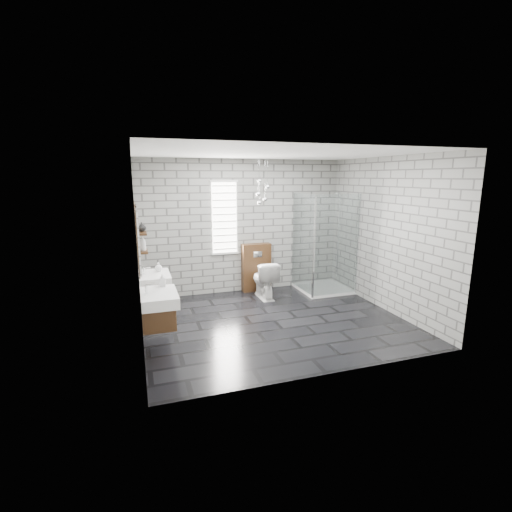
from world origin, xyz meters
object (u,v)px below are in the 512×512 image
vanity_left (156,300)px  toilet (264,279)px  vanity_right (152,280)px  cistern_panel (256,267)px  shower_enclosure (322,268)px

vanity_left → toilet: bearing=39.4°
vanity_right → cistern_panel: size_ratio=1.57×
vanity_left → vanity_right: same height
vanity_right → shower_enclosure: 3.49m
vanity_right → cistern_panel: vanity_right is taller
toilet → vanity_right: bearing=19.1°
vanity_left → cistern_panel: (2.15, 2.26, -0.26)m
toilet → vanity_left: bearing=39.4°
shower_enclosure → toilet: (-1.26, 0.02, -0.13)m
vanity_right → toilet: bearing=19.1°
toilet → shower_enclosure: bearing=178.9°
vanity_right → cistern_panel: 2.49m
cistern_panel → shower_enclosure: (1.26, -0.52, 0.00)m
vanity_right → toilet: 2.31m
vanity_right → cistern_panel: (2.15, 1.24, -0.26)m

